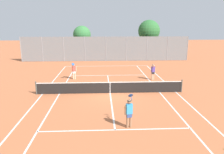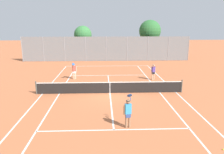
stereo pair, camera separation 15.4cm
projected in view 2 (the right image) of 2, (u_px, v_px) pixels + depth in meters
ground_plane at (110, 93)px, 17.93m from camera, size 120.00×120.00×0.00m
court_line_markings at (110, 93)px, 17.93m from camera, size 11.10×23.90×0.01m
tennis_net at (110, 87)px, 17.81m from camera, size 12.00×0.10×1.07m
player_near_side at (128, 112)px, 11.79m from camera, size 0.55×0.82×1.77m
player_far_left at (74, 70)px, 22.28m from camera, size 0.43×0.90×1.77m
player_far_right at (153, 71)px, 21.96m from camera, size 0.44×0.57×1.60m
loose_tennis_ball_0 at (105, 82)px, 21.23m from camera, size 0.07×0.07×0.07m
loose_tennis_ball_1 at (124, 107)px, 14.82m from camera, size 0.07×0.07×0.07m
loose_tennis_ball_2 at (223, 149)px, 9.85m from camera, size 0.07×0.07×0.07m
back_fence at (106, 49)px, 33.03m from camera, size 25.34×0.08×3.71m
tree_behind_left at (83, 35)px, 35.42m from camera, size 2.86×2.86×5.26m
tree_behind_right at (150, 32)px, 35.55m from camera, size 3.53×3.53×6.19m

